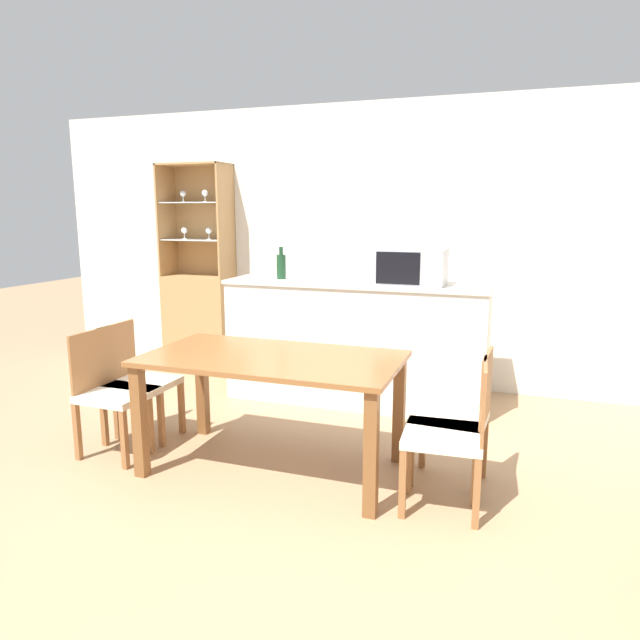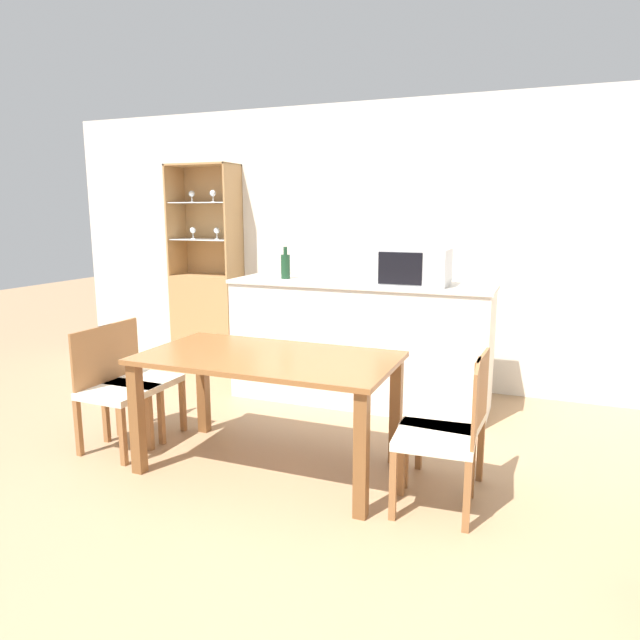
{
  "view_description": "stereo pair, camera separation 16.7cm",
  "coord_description": "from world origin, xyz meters",
  "px_view_note": "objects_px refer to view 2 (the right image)",
  "views": [
    {
      "loc": [
        1.24,
        -2.53,
        1.59
      ],
      "look_at": [
        -0.08,
        1.24,
        0.83
      ],
      "focal_mm": 32.0,
      "sensor_mm": 36.0,
      "label": 1
    },
    {
      "loc": [
        1.4,
        -2.47,
        1.59
      ],
      "look_at": [
        -0.08,
        1.24,
        0.83
      ],
      "focal_mm": 32.0,
      "sensor_mm": 36.0,
      "label": 2
    }
  ],
  "objects_px": {
    "dining_table": "(268,372)",
    "dining_chair_side_right_far": "(451,420)",
    "microwave": "(415,267)",
    "wine_bottle": "(286,266)",
    "dining_chair_side_left_near": "(114,389)",
    "dining_chair_side_left_far": "(139,379)",
    "dining_chair_side_right_near": "(444,436)",
    "display_cabinet": "(208,307)"
  },
  "relations": [
    {
      "from": "microwave",
      "to": "wine_bottle",
      "type": "distance_m",
      "value": 1.11
    },
    {
      "from": "dining_chair_side_left_near",
      "to": "microwave",
      "type": "bearing_deg",
      "value": 133.57
    },
    {
      "from": "display_cabinet",
      "to": "dining_chair_side_left_near",
      "type": "height_order",
      "value": "display_cabinet"
    },
    {
      "from": "dining_table",
      "to": "dining_chair_side_left_far",
      "type": "relative_size",
      "value": 1.89
    },
    {
      "from": "microwave",
      "to": "wine_bottle",
      "type": "bearing_deg",
      "value": 179.47
    },
    {
      "from": "dining_chair_side_left_near",
      "to": "microwave",
      "type": "xyz_separation_m",
      "value": [
        1.68,
        1.5,
        0.75
      ]
    },
    {
      "from": "microwave",
      "to": "wine_bottle",
      "type": "relative_size",
      "value": 1.93
    },
    {
      "from": "dining_chair_side_left_near",
      "to": "microwave",
      "type": "relative_size",
      "value": 1.56
    },
    {
      "from": "dining_table",
      "to": "dining_chair_side_right_far",
      "type": "relative_size",
      "value": 1.89
    },
    {
      "from": "dining_chair_side_left_near",
      "to": "wine_bottle",
      "type": "bearing_deg",
      "value": 161.21
    },
    {
      "from": "dining_chair_side_right_near",
      "to": "dining_chair_side_left_far",
      "type": "relative_size",
      "value": 1.0
    },
    {
      "from": "dining_table",
      "to": "dining_chair_side_left_far",
      "type": "xyz_separation_m",
      "value": [
        -1.09,
        0.13,
        -0.2
      ]
    },
    {
      "from": "dining_chair_side_right_far",
      "to": "microwave",
      "type": "relative_size",
      "value": 1.56
    },
    {
      "from": "dining_table",
      "to": "dining_chair_side_left_near",
      "type": "distance_m",
      "value": 1.12
    },
    {
      "from": "display_cabinet",
      "to": "dining_table",
      "type": "relative_size",
      "value": 1.32
    },
    {
      "from": "display_cabinet",
      "to": "dining_chair_side_left_far",
      "type": "bearing_deg",
      "value": -72.73
    },
    {
      "from": "dining_table",
      "to": "wine_bottle",
      "type": "distance_m",
      "value": 1.57
    },
    {
      "from": "dining_chair_side_left_far",
      "to": "dining_table",
      "type": "bearing_deg",
      "value": 83.71
    },
    {
      "from": "display_cabinet",
      "to": "dining_chair_side_right_far",
      "type": "bearing_deg",
      "value": -32.93
    },
    {
      "from": "dining_table",
      "to": "dining_chair_side_right_far",
      "type": "distance_m",
      "value": 1.12
    },
    {
      "from": "display_cabinet",
      "to": "wine_bottle",
      "type": "bearing_deg",
      "value": -24.51
    },
    {
      "from": "dining_chair_side_right_far",
      "to": "dining_table",
      "type": "bearing_deg",
      "value": 99.93
    },
    {
      "from": "dining_table",
      "to": "wine_bottle",
      "type": "height_order",
      "value": "wine_bottle"
    },
    {
      "from": "dining_chair_side_right_far",
      "to": "wine_bottle",
      "type": "xyz_separation_m",
      "value": [
        -1.62,
        1.26,
        0.71
      ]
    },
    {
      "from": "dining_chair_side_left_near",
      "to": "wine_bottle",
      "type": "xyz_separation_m",
      "value": [
        0.57,
        1.51,
        0.71
      ]
    },
    {
      "from": "dining_chair_side_right_near",
      "to": "wine_bottle",
      "type": "xyz_separation_m",
      "value": [
        -1.62,
        1.51,
        0.71
      ]
    },
    {
      "from": "dining_chair_side_left_far",
      "to": "microwave",
      "type": "relative_size",
      "value": 1.56
    },
    {
      "from": "dining_chair_side_right_near",
      "to": "dining_chair_side_left_far",
      "type": "bearing_deg",
      "value": 80.03
    },
    {
      "from": "dining_table",
      "to": "display_cabinet",
      "type": "bearing_deg",
      "value": 130.92
    },
    {
      "from": "dining_chair_side_left_far",
      "to": "dining_chair_side_right_near",
      "type": "bearing_deg",
      "value": 83.78
    },
    {
      "from": "dining_chair_side_right_near",
      "to": "dining_chair_side_left_near",
      "type": "height_order",
      "value": "same"
    },
    {
      "from": "dining_chair_side_left_far",
      "to": "wine_bottle",
      "type": "xyz_separation_m",
      "value": [
        0.57,
        1.26,
        0.71
      ]
    },
    {
      "from": "wine_bottle",
      "to": "dining_chair_side_right_far",
      "type": "bearing_deg",
      "value": -37.94
    },
    {
      "from": "display_cabinet",
      "to": "microwave",
      "type": "bearing_deg",
      "value": -13.12
    },
    {
      "from": "dining_chair_side_left_far",
      "to": "microwave",
      "type": "height_order",
      "value": "microwave"
    },
    {
      "from": "dining_chair_side_left_far",
      "to": "dining_chair_side_right_far",
      "type": "height_order",
      "value": "same"
    },
    {
      "from": "dining_chair_side_left_far",
      "to": "wine_bottle",
      "type": "height_order",
      "value": "wine_bottle"
    },
    {
      "from": "dining_chair_side_left_near",
      "to": "dining_chair_side_right_far",
      "type": "distance_m",
      "value": 2.2
    },
    {
      "from": "display_cabinet",
      "to": "microwave",
      "type": "xyz_separation_m",
      "value": [
        2.23,
        -0.52,
        0.54
      ]
    },
    {
      "from": "dining_chair_side_right_near",
      "to": "dining_chair_side_right_far",
      "type": "bearing_deg",
      "value": -3.45
    },
    {
      "from": "dining_chair_side_left_far",
      "to": "microwave",
      "type": "bearing_deg",
      "value": 127.0
    },
    {
      "from": "display_cabinet",
      "to": "dining_chair_side_right_far",
      "type": "distance_m",
      "value": 3.27
    }
  ]
}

